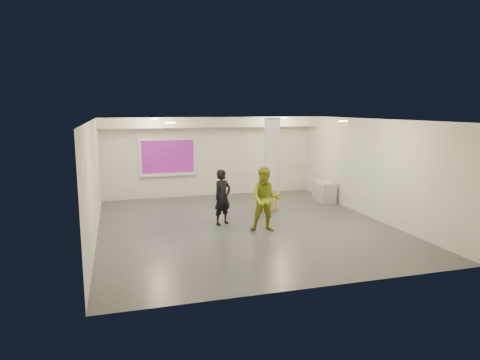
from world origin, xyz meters
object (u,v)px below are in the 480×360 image
object	(u,v)px
column	(272,164)
credenza	(324,191)
projection_screen	(168,157)
man	(266,200)
woman	(223,197)

from	to	relation	value
column	credenza	bearing A→B (deg)	13.87
projection_screen	man	xyz separation A→B (m)	(2.00, -5.15, -0.65)
projection_screen	credenza	size ratio (longest dim) A/B	1.77
column	credenza	xyz separation A→B (m)	(2.22, 0.55, -1.15)
credenza	man	world-z (taller)	man
column	man	distance (m)	2.80
column	woman	size ratio (longest dim) A/B	1.88
projection_screen	credenza	world-z (taller)	projection_screen
column	projection_screen	size ratio (longest dim) A/B	1.43
projection_screen	column	bearing A→B (deg)	-40.56
projection_screen	man	distance (m)	5.57
man	column	bearing A→B (deg)	83.91
column	projection_screen	world-z (taller)	column
projection_screen	credenza	bearing A→B (deg)	-21.59
credenza	man	size ratio (longest dim) A/B	0.68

